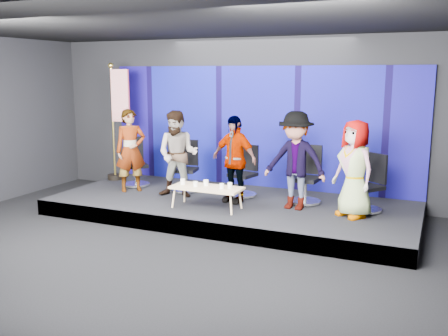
{
  "coord_description": "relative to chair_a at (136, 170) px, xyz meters",
  "views": [
    {
      "loc": [
        3.68,
        -6.21,
        2.76
      ],
      "look_at": [
        -0.1,
        2.4,
        0.95
      ],
      "focal_mm": 40.0,
      "sensor_mm": 36.0,
      "label": 1
    }
  ],
  "objects": [
    {
      "name": "mug_d",
      "position": [
        2.57,
        -1.1,
        0.1
      ],
      "size": [
        0.08,
        0.08,
        0.1
      ],
      "primitive_type": "cylinder",
      "color": "white",
      "rests_on": "coffee_table"
    },
    {
      "name": "coffee_table",
      "position": [
        2.26,
        -1.07,
        0.02
      ],
      "size": [
        1.31,
        0.56,
        0.4
      ],
      "rotation": [
        0.0,
        0.0,
        -0.0
      ],
      "color": "tan",
      "rests_on": "riser"
    },
    {
      "name": "riser",
      "position": [
        2.44,
        -0.37,
        -0.5
      ],
      "size": [
        7.0,
        3.0,
        0.3
      ],
      "primitive_type": "cube",
      "color": "black",
      "rests_on": "ground"
    },
    {
      "name": "chair_a",
      "position": [
        0.0,
        0.0,
        0.0
      ],
      "size": [
        0.85,
        0.85,
        1.06
      ],
      "rotation": [
        0.0,
        0.0,
        0.77
      ],
      "color": "silver",
      "rests_on": "riser"
    },
    {
      "name": "flag_stand",
      "position": [
        -0.67,
        0.36,
        1.07
      ],
      "size": [
        0.62,
        0.36,
        2.68
      ],
      "rotation": [
        0.0,
        0.0,
        0.12
      ],
      "color": "black",
      "rests_on": "riser"
    },
    {
      "name": "mug_e",
      "position": [
        2.68,
        -0.99,
        0.1
      ],
      "size": [
        0.08,
        0.08,
        0.1
      ],
      "primitive_type": "cylinder",
      "color": "white",
      "rests_on": "coffee_table"
    },
    {
      "name": "panelist_c",
      "position": [
        2.52,
        -0.42,
        0.48
      ],
      "size": [
        1.04,
        0.61,
        1.67
      ],
      "primitive_type": "imported",
      "rotation": [
        0.0,
        0.0,
        -0.22
      ],
      "color": "black",
      "rests_on": "riser"
    },
    {
      "name": "panelist_b",
      "position": [
        1.35,
        -0.5,
        0.51
      ],
      "size": [
        0.95,
        0.8,
        1.73
      ],
      "primitive_type": "imported",
      "rotation": [
        0.0,
        0.0,
        0.19
      ],
      "color": "black",
      "rests_on": "riser"
    },
    {
      "name": "chair_e",
      "position": [
        5.0,
        -0.07,
        -0.01
      ],
      "size": [
        0.82,
        0.82,
        1.04
      ],
      "rotation": [
        0.0,
        0.0,
        -0.63
      ],
      "color": "silver",
      "rests_on": "riser"
    },
    {
      "name": "chair_b",
      "position": [
        1.26,
        -0.01,
        0.0
      ],
      "size": [
        0.7,
        0.7,
        1.07
      ],
      "rotation": [
        0.0,
        0.0,
        0.19
      ],
      "color": "silver",
      "rests_on": "riser"
    },
    {
      "name": "ground",
      "position": [
        2.44,
        -2.87,
        -0.65
      ],
      "size": [
        10.0,
        10.0,
        0.0
      ],
      "primitive_type": "plane",
      "color": "black",
      "rests_on": "ground"
    },
    {
      "name": "mug_a",
      "position": [
        1.76,
        -1.07,
        0.11
      ],
      "size": [
        0.09,
        0.09,
        0.11
      ],
      "primitive_type": "cylinder",
      "color": "white",
      "rests_on": "coffee_table"
    },
    {
      "name": "mug_c",
      "position": [
        2.2,
        -0.99,
        0.11
      ],
      "size": [
        0.09,
        0.09,
        0.11
      ],
      "primitive_type": "cylinder",
      "color": "white",
      "rests_on": "coffee_table"
    },
    {
      "name": "chair_d",
      "position": [
        3.83,
        0.06,
        0.01
      ],
      "size": [
        0.68,
        0.68,
        1.1
      ],
      "rotation": [
        0.0,
        0.0,
        -0.09
      ],
      "color": "silver",
      "rests_on": "riser"
    },
    {
      "name": "backdrop",
      "position": [
        2.44,
        1.08,
        0.95
      ],
      "size": [
        7.0,
        0.08,
        2.6
      ],
      "primitive_type": "cube",
      "color": "#13085E",
      "rests_on": "riser"
    },
    {
      "name": "panelist_a",
      "position": [
        0.21,
        -0.46,
        0.51
      ],
      "size": [
        0.74,
        0.73,
        1.72
      ],
      "primitive_type": "imported",
      "rotation": [
        0.0,
        0.0,
        0.77
      ],
      "color": "black",
      "rests_on": "riser"
    },
    {
      "name": "panelist_d",
      "position": [
        3.73,
        -0.44,
        0.54
      ],
      "size": [
        1.21,
        0.77,
        1.79
      ],
      "primitive_type": "imported",
      "rotation": [
        0.0,
        0.0,
        -0.09
      ],
      "color": "black",
      "rests_on": "riser"
    },
    {
      "name": "room_walls",
      "position": [
        2.44,
        -2.87,
        1.78
      ],
      "size": [
        10.02,
        8.02,
        3.51
      ],
      "color": "black",
      "rests_on": "ground"
    },
    {
      "name": "mug_b",
      "position": [
        2.06,
        -1.13,
        0.1
      ],
      "size": [
        0.08,
        0.08,
        0.1
      ],
      "primitive_type": "cylinder",
      "color": "white",
      "rests_on": "coffee_table"
    },
    {
      "name": "panelist_e",
      "position": [
        4.8,
        -0.53,
        0.49
      ],
      "size": [
        0.98,
        0.92,
        1.68
      ],
      "primitive_type": "imported",
      "rotation": [
        0.0,
        0.0,
        -0.63
      ],
      "color": "black",
      "rests_on": "riser"
    },
    {
      "name": "chair_c",
      "position": [
        2.54,
        0.08,
        -0.01
      ],
      "size": [
        0.69,
        0.69,
        1.03
      ],
      "rotation": [
        0.0,
        0.0,
        -0.22
      ],
      "color": "silver",
      "rests_on": "riser"
    }
  ]
}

